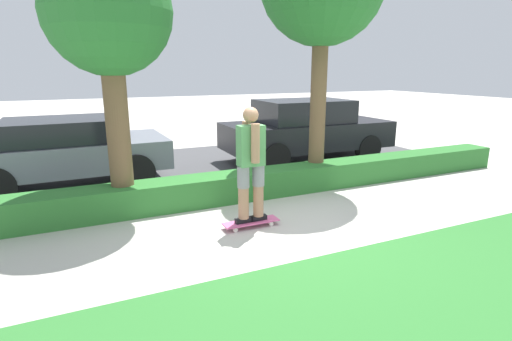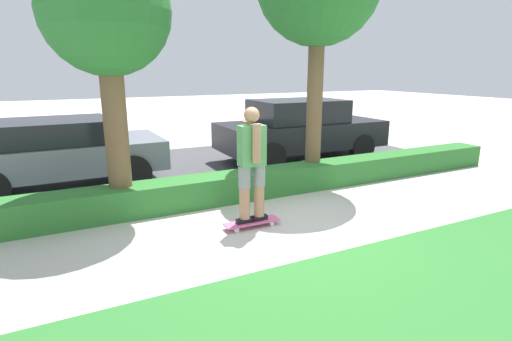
% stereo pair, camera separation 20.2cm
% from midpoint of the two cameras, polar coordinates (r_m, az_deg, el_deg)
% --- Properties ---
extents(ground_plane, '(60.00, 60.00, 0.00)m').
position_cam_midpoint_polar(ground_plane, '(6.01, 4.77, -8.31)').
color(ground_plane, '#BCB7AD').
extents(street_asphalt, '(12.65, 5.00, 0.01)m').
position_cam_midpoint_polar(street_asphalt, '(9.70, -7.48, 0.45)').
color(street_asphalt, '#474749').
rests_on(street_asphalt, ground_plane).
extents(hedge_row, '(12.65, 0.60, 0.48)m').
position_cam_midpoint_polar(hedge_row, '(7.28, -1.38, -2.17)').
color(hedge_row, '#2D702D').
rests_on(hedge_row, ground_plane).
extents(skateboard, '(0.86, 0.24, 0.09)m').
position_cam_midpoint_polar(skateboard, '(6.03, 0.25, -7.41)').
color(skateboard, '#DB5B93').
rests_on(skateboard, ground_plane).
extents(skater_person, '(0.50, 0.44, 1.70)m').
position_cam_midpoint_polar(skater_person, '(5.76, 0.27, 1.19)').
color(skater_person, black).
rests_on(skater_person, skateboard).
extents(tree_near, '(1.88, 1.88, 4.06)m').
position_cam_midpoint_polar(tree_near, '(6.58, -19.47, 19.93)').
color(tree_near, brown).
rests_on(tree_near, ground_plane).
extents(parked_car_front, '(3.84, 1.92, 1.37)m').
position_cam_midpoint_polar(parked_car_front, '(8.74, -24.93, 2.66)').
color(parked_car_front, slate).
rests_on(parked_car_front, ground_plane).
extents(parked_car_middle, '(4.31, 1.84, 1.55)m').
position_cam_midpoint_polar(parked_car_middle, '(10.37, 7.72, 5.89)').
color(parked_car_middle, black).
rests_on(parked_car_middle, ground_plane).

